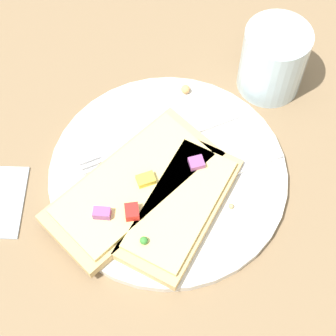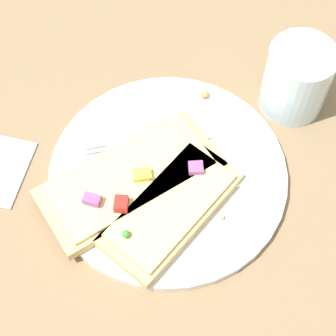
{
  "view_description": "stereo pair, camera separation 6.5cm",
  "coord_description": "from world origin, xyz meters",
  "px_view_note": "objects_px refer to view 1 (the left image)",
  "views": [
    {
      "loc": [
        -0.01,
        0.32,
        0.59
      ],
      "look_at": [
        0.0,
        0.0,
        0.02
      ],
      "focal_mm": 60.0,
      "sensor_mm": 36.0,
      "label": 1
    },
    {
      "loc": [
        -0.07,
        0.31,
        0.59
      ],
      "look_at": [
        0.0,
        0.0,
        0.02
      ],
      "focal_mm": 60.0,
      "sensor_mm": 36.0,
      "label": 2
    }
  ],
  "objects_px": {
    "pizza_slice_main": "(133,186)",
    "pizza_slice_corner": "(180,207)",
    "plate": "(168,175)",
    "drinking_glass": "(273,60)",
    "fork": "(153,145)",
    "knife": "(218,175)"
  },
  "relations": [
    {
      "from": "plate",
      "to": "drinking_glass",
      "type": "distance_m",
      "value": 0.2
    },
    {
      "from": "pizza_slice_main",
      "to": "drinking_glass",
      "type": "bearing_deg",
      "value": -0.69
    },
    {
      "from": "pizza_slice_main",
      "to": "plate",
      "type": "bearing_deg",
      "value": -14.03
    },
    {
      "from": "fork",
      "to": "pizza_slice_corner",
      "type": "distance_m",
      "value": 0.09
    },
    {
      "from": "knife",
      "to": "pizza_slice_corner",
      "type": "xyz_separation_m",
      "value": [
        0.04,
        0.05,
        0.01
      ]
    },
    {
      "from": "knife",
      "to": "plate",
      "type": "bearing_deg",
      "value": -28.07
    },
    {
      "from": "pizza_slice_corner",
      "to": "drinking_glass",
      "type": "bearing_deg",
      "value": 176.38
    },
    {
      "from": "pizza_slice_main",
      "to": "pizza_slice_corner",
      "type": "xyz_separation_m",
      "value": [
        -0.05,
        0.02,
        -0.0
      ]
    },
    {
      "from": "drinking_glass",
      "to": "knife",
      "type": "bearing_deg",
      "value": 65.26
    },
    {
      "from": "knife",
      "to": "pizza_slice_corner",
      "type": "relative_size",
      "value": 0.96
    },
    {
      "from": "knife",
      "to": "drinking_glass",
      "type": "bearing_deg",
      "value": -139.24
    },
    {
      "from": "drinking_glass",
      "to": "pizza_slice_main",
      "type": "bearing_deg",
      "value": 45.42
    },
    {
      "from": "plate",
      "to": "fork",
      "type": "height_order",
      "value": "fork"
    },
    {
      "from": "plate",
      "to": "pizza_slice_main",
      "type": "relative_size",
      "value": 1.31
    },
    {
      "from": "pizza_slice_main",
      "to": "drinking_glass",
      "type": "xyz_separation_m",
      "value": [
        -0.17,
        -0.17,
        0.02
      ]
    },
    {
      "from": "knife",
      "to": "pizza_slice_main",
      "type": "bearing_deg",
      "value": -12.54
    },
    {
      "from": "pizza_slice_main",
      "to": "drinking_glass",
      "type": "height_order",
      "value": "drinking_glass"
    },
    {
      "from": "plate",
      "to": "pizza_slice_corner",
      "type": "relative_size",
      "value": 1.5
    },
    {
      "from": "fork",
      "to": "pizza_slice_main",
      "type": "bearing_deg",
      "value": 46.49
    },
    {
      "from": "fork",
      "to": "plate",
      "type": "bearing_deg",
      "value": 93.44
    },
    {
      "from": "fork",
      "to": "knife",
      "type": "bearing_deg",
      "value": 128.27
    },
    {
      "from": "plate",
      "to": "knife",
      "type": "height_order",
      "value": "knife"
    }
  ]
}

